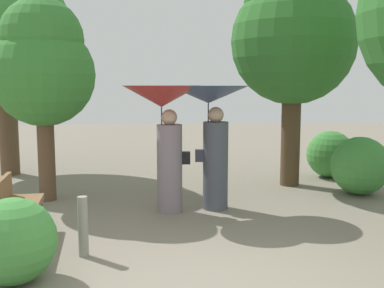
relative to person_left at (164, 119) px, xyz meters
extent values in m
cylinder|color=gray|center=(0.08, 0.00, -0.79)|extent=(0.41, 0.41, 1.42)
sphere|color=tan|center=(0.08, 0.00, 0.03)|extent=(0.25, 0.25, 0.25)
cylinder|color=#333338|center=(-0.04, 0.00, -0.19)|extent=(0.02, 0.02, 0.77)
cone|color=#B22D2D|center=(-0.04, 0.00, 0.36)|extent=(1.23, 1.23, 0.34)
cube|color=black|center=(0.34, 0.02, -0.62)|extent=(0.14, 0.10, 0.20)
cylinder|color=#474C56|center=(0.83, 0.16, -0.78)|extent=(0.41, 0.41, 1.45)
sphere|color=tan|center=(0.83, 0.16, 0.06)|extent=(0.26, 0.26, 0.26)
cylinder|color=#333338|center=(0.71, 0.16, -0.15)|extent=(0.02, 0.02, 0.80)
cone|color=#38476B|center=(0.71, 0.16, 0.39)|extent=(1.31, 1.31, 0.28)
cube|color=#333342|center=(0.57, 0.15, -0.61)|extent=(0.14, 0.10, 0.20)
cylinder|color=#38383D|center=(-1.54, -2.17, -1.28)|extent=(0.06, 0.06, 0.44)
cylinder|color=#38383D|center=(-1.75, -0.85, -1.28)|extent=(0.06, 0.06, 0.44)
cylinder|color=#38383D|center=(-2.09, -0.90, -1.28)|extent=(0.06, 0.06, 0.44)
cube|color=olive|center=(-1.81, -1.54, -1.04)|extent=(0.67, 1.55, 0.08)
cylinder|color=brown|center=(-2.11, 0.83, -0.02)|extent=(0.30, 0.30, 2.96)
sphere|color=#387F33|center=(-2.11, 0.83, 0.72)|extent=(1.79, 1.79, 1.79)
sphere|color=#387F33|center=(-2.11, 0.83, 1.31)|extent=(1.43, 1.43, 1.43)
cylinder|color=#4C3823|center=(2.51, 1.93, 0.42)|extent=(0.39, 0.39, 3.85)
sphere|color=#2D6B28|center=(2.51, 1.93, 1.39)|extent=(2.48, 2.48, 2.48)
sphere|color=#2D6B28|center=(2.51, 1.93, 2.16)|extent=(1.98, 1.98, 1.98)
cylinder|color=brown|center=(-3.64, 3.27, 0.62)|extent=(0.42, 0.42, 4.24)
sphere|color=#428C3D|center=(-3.64, 3.27, 1.68)|extent=(3.05, 3.05, 3.05)
sphere|color=#428C3D|center=(3.62, 1.07, -0.96)|extent=(1.09, 1.09, 1.09)
sphere|color=#428C3D|center=(-1.49, -2.68, -1.05)|extent=(0.90, 0.90, 0.90)
sphere|color=#428C3D|center=(3.60, 2.69, -0.98)|extent=(1.04, 1.04, 1.04)
cylinder|color=gray|center=(-0.92, -1.94, -1.14)|extent=(0.12, 0.12, 0.73)
camera|label=1|loc=(0.20, -7.31, 0.54)|focal=43.15mm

